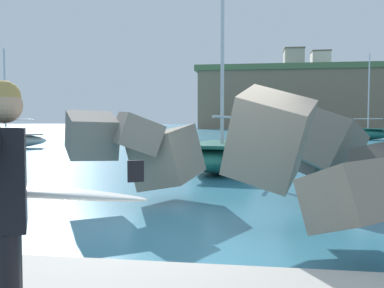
% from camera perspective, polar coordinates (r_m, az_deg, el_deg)
% --- Properties ---
extents(ground_plane, '(400.00, 400.00, 0.00)m').
position_cam_1_polar(ground_plane, '(6.48, 3.44, -12.73)').
color(ground_plane, teal).
extents(breakwater_jetty, '(31.24, 6.15, 2.72)m').
position_cam_1_polar(breakwater_jetty, '(7.66, 16.42, -1.09)').
color(breakwater_jetty, gray).
rests_on(breakwater_jetty, ground).
extents(surfer_with_board, '(2.01, 1.50, 1.78)m').
position_cam_1_polar(surfer_with_board, '(2.85, -24.42, -7.27)').
color(surfer_with_board, black).
rests_on(surfer_with_board, walkway_path).
extents(boat_near_centre, '(3.82, 4.89, 1.86)m').
position_cam_1_polar(boat_near_centre, '(38.84, -12.42, 1.35)').
color(boat_near_centre, white).
rests_on(boat_near_centre, ground).
extents(boat_near_right, '(2.72, 4.53, 6.86)m').
position_cam_1_polar(boat_near_right, '(14.53, 4.37, -1.58)').
color(boat_near_right, '#1E6656').
rests_on(boat_near_right, ground).
extents(boat_mid_right, '(4.49, 2.80, 7.93)m').
position_cam_1_polar(boat_mid_right, '(41.98, 22.35, 1.37)').
color(boat_mid_right, '#1E6656').
rests_on(boat_mid_right, ground).
extents(mooring_buoy_inner, '(0.44, 0.44, 0.44)m').
position_cam_1_polar(mooring_buoy_inner, '(39.72, -15.51, 0.84)').
color(mooring_buoy_inner, yellow).
rests_on(mooring_buoy_inner, ground).
extents(mooring_buoy_middle, '(0.44, 0.44, 0.44)m').
position_cam_1_polar(mooring_buoy_middle, '(25.59, -11.32, -0.35)').
color(mooring_buoy_middle, '#E54C1E').
rests_on(mooring_buoy_middle, ground).
extents(headland_bluff, '(72.08, 30.89, 13.45)m').
position_cam_1_polar(headland_bluff, '(105.75, 21.37, 5.68)').
color(headland_bluff, '#847056').
rests_on(headland_bluff, ground).
extents(station_building_west, '(4.85, 7.73, 5.91)m').
position_cam_1_polar(station_building_west, '(108.86, 13.61, 10.85)').
color(station_building_west, '#B2ADA3').
rests_on(station_building_west, headland_bluff).
extents(station_building_central, '(4.66, 5.04, 5.68)m').
position_cam_1_polar(station_building_central, '(111.84, 17.04, 10.53)').
color(station_building_central, silver).
rests_on(station_building_central, headland_bluff).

